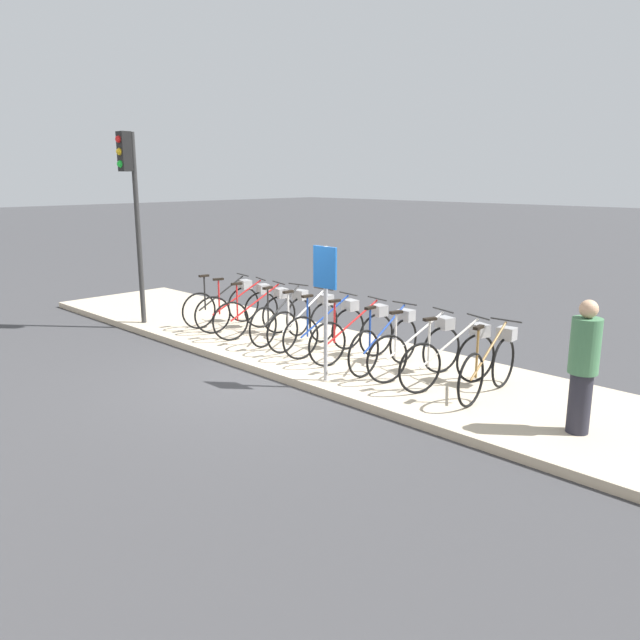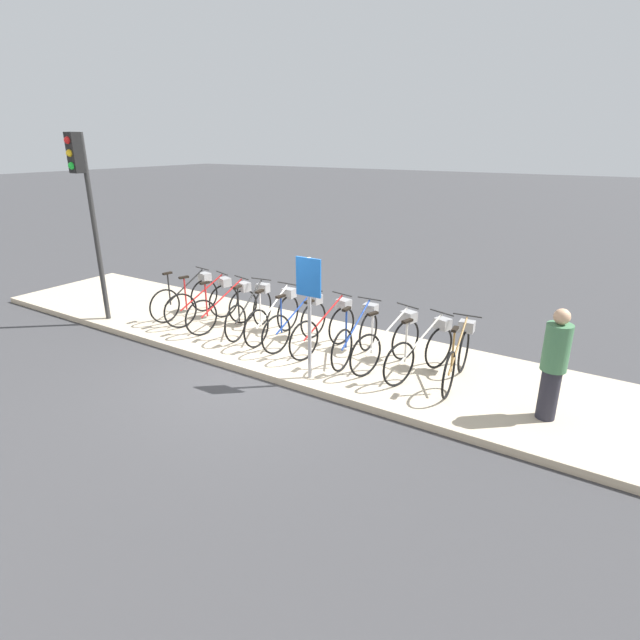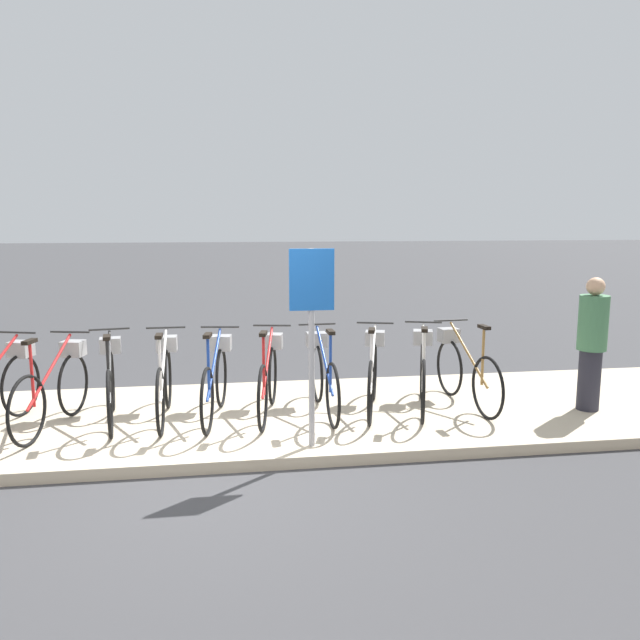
# 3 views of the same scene
# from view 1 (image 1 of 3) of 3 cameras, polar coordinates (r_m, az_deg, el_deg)

# --- Properties ---
(ground_plane) EXTENTS (120.00, 120.00, 0.00)m
(ground_plane) POSITION_cam_1_polar(r_m,az_deg,el_deg) (9.80, -4.68, -5.35)
(ground_plane) COLOR #38383A
(sidewalk) EXTENTS (15.42, 2.89, 0.12)m
(sidewalk) POSITION_cam_1_polar(r_m,az_deg,el_deg) (10.74, 1.16, -3.32)
(sidewalk) COLOR #B7A88E
(sidewalk) RESTS_ON ground_plane
(parked_bicycle_0) EXTENTS (0.46, 1.73, 1.07)m
(parked_bicycle_0) POSITION_cam_1_polar(r_m,az_deg,el_deg) (12.78, -8.63, 1.60)
(parked_bicycle_0) COLOR black
(parked_bicycle_0) RESTS_ON sidewalk
(parked_bicycle_1) EXTENTS (0.64, 1.68, 1.07)m
(parked_bicycle_1) POSITION_cam_1_polar(r_m,az_deg,el_deg) (12.28, -7.18, 1.18)
(parked_bicycle_1) COLOR black
(parked_bicycle_1) RESTS_ON sidewalk
(parked_bicycle_2) EXTENTS (0.55, 1.71, 1.07)m
(parked_bicycle_2) POSITION_cam_1_polar(r_m,az_deg,el_deg) (11.77, -5.55, 0.70)
(parked_bicycle_2) COLOR black
(parked_bicycle_2) RESTS_ON sidewalk
(parked_bicycle_3) EXTENTS (0.46, 1.73, 1.07)m
(parked_bicycle_3) POSITION_cam_1_polar(r_m,az_deg,el_deg) (11.43, -3.26, 0.37)
(parked_bicycle_3) COLOR black
(parked_bicycle_3) RESTS_ON sidewalk
(parked_bicycle_4) EXTENTS (0.46, 1.75, 1.07)m
(parked_bicycle_4) POSITION_cam_1_polar(r_m,az_deg,el_deg) (11.01, -1.16, -0.11)
(parked_bicycle_4) COLOR black
(parked_bicycle_4) RESTS_ON sidewalk
(parked_bicycle_5) EXTENTS (0.46, 1.73, 1.07)m
(parked_bicycle_5) POSITION_cam_1_polar(r_m,az_deg,el_deg) (10.58, 0.84, -0.65)
(parked_bicycle_5) COLOR black
(parked_bicycle_5) RESTS_ON sidewalk
(parked_bicycle_6) EXTENTS (0.49, 1.72, 1.07)m
(parked_bicycle_6) POSITION_cam_1_polar(r_m,az_deg,el_deg) (10.19, 3.39, -1.20)
(parked_bicycle_6) COLOR black
(parked_bicycle_6) RESTS_ON sidewalk
(parked_bicycle_7) EXTENTS (0.46, 1.75, 1.07)m
(parked_bicycle_7) POSITION_cam_1_polar(r_m,az_deg,el_deg) (9.79, 6.22, -1.85)
(parked_bicycle_7) COLOR black
(parked_bicycle_7) RESTS_ON sidewalk
(parked_bicycle_8) EXTENTS (0.62, 1.69, 1.07)m
(parked_bicycle_8) POSITION_cam_1_polar(r_m,az_deg,el_deg) (9.45, 9.12, -2.49)
(parked_bicycle_8) COLOR black
(parked_bicycle_8) RESTS_ON sidewalk
(parked_bicycle_9) EXTENTS (0.64, 1.68, 1.07)m
(parked_bicycle_9) POSITION_cam_1_polar(r_m,az_deg,el_deg) (9.10, 12.13, -3.23)
(parked_bicycle_9) COLOR black
(parked_bicycle_9) RESTS_ON sidewalk
(parked_bicycle_10) EXTENTS (0.46, 1.74, 1.07)m
(parked_bicycle_10) POSITION_cam_1_polar(r_m,az_deg,el_deg) (8.89, 15.37, -3.80)
(parked_bicycle_10) COLOR black
(parked_bicycle_10) RESTS_ON sidewalk
(pedestrian) EXTENTS (0.34, 0.34, 1.60)m
(pedestrian) POSITION_cam_1_polar(r_m,az_deg,el_deg) (7.84, 22.94, -3.77)
(pedestrian) COLOR #23232D
(pedestrian) RESTS_ON sidewalk
(traffic_light) EXTENTS (0.24, 0.40, 3.80)m
(traffic_light) POSITION_cam_1_polar(r_m,az_deg,el_deg) (13.04, -16.94, 11.41)
(traffic_light) COLOR #2D2D2D
(traffic_light) RESTS_ON sidewalk
(sign_post) EXTENTS (0.44, 0.07, 1.99)m
(sign_post) POSITION_cam_1_polar(r_m,az_deg,el_deg) (8.96, 0.48, 2.74)
(sign_post) COLOR #99999E
(sign_post) RESTS_ON sidewalk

